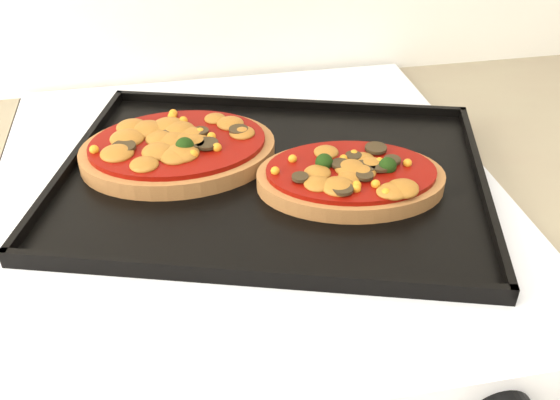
{
  "coord_description": "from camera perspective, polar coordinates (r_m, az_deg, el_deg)",
  "views": [
    {
      "loc": [
        -0.08,
        1.08,
        1.32
      ],
      "look_at": [
        0.03,
        1.64,
        0.92
      ],
      "focal_mm": 40.0,
      "sensor_mm": 36.0,
      "label": 1
    }
  ],
  "objects": [
    {
      "name": "baking_tray",
      "position": [
        0.73,
        -0.75,
        2.36
      ],
      "size": [
        0.57,
        0.49,
        0.02
      ],
      "primitive_type": "cube",
      "rotation": [
        0.0,
        0.0,
        -0.3
      ],
      "color": "black",
      "rests_on": "stove"
    },
    {
      "name": "pizza_left",
      "position": [
        0.76,
        -9.31,
        4.77
      ],
      "size": [
        0.24,
        0.18,
        0.03
      ],
      "primitive_type": null,
      "rotation": [
        0.0,
        0.0,
        0.01
      ],
      "color": "#A9703A",
      "rests_on": "baking_tray"
    },
    {
      "name": "pizza_right",
      "position": [
        0.71,
        6.49,
        2.25
      ],
      "size": [
        0.23,
        0.18,
        0.03
      ],
      "primitive_type": null,
      "rotation": [
        0.0,
        0.0,
        -0.17
      ],
      "color": "#A9703A",
      "rests_on": "baking_tray"
    }
  ]
}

